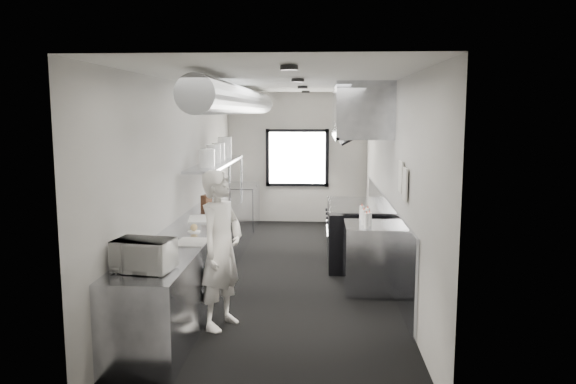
# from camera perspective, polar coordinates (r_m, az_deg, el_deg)

# --- Properties ---
(floor) EXTENTS (3.00, 8.00, 0.01)m
(floor) POSITION_cam_1_polar(r_m,az_deg,el_deg) (8.40, -0.16, -8.30)
(floor) COLOR black
(floor) RESTS_ON ground
(ceiling) EXTENTS (3.00, 8.00, 0.01)m
(ceiling) POSITION_cam_1_polar(r_m,az_deg,el_deg) (8.07, -0.16, 11.14)
(ceiling) COLOR silver
(ceiling) RESTS_ON wall_back
(wall_back) EXTENTS (3.00, 0.02, 2.80)m
(wall_back) POSITION_cam_1_polar(r_m,az_deg,el_deg) (12.09, 0.95, 3.51)
(wall_back) COLOR #B7B4AD
(wall_back) RESTS_ON floor
(wall_front) EXTENTS (3.00, 0.02, 2.80)m
(wall_front) POSITION_cam_1_polar(r_m,az_deg,el_deg) (4.19, -3.37, -5.40)
(wall_front) COLOR #B7B4AD
(wall_front) RESTS_ON floor
(wall_left) EXTENTS (0.02, 8.00, 2.80)m
(wall_left) POSITION_cam_1_polar(r_m,az_deg,el_deg) (8.34, -10.50, 1.27)
(wall_left) COLOR #B7B4AD
(wall_left) RESTS_ON floor
(wall_right) EXTENTS (0.02, 8.00, 2.80)m
(wall_right) POSITION_cam_1_polar(r_m,az_deg,el_deg) (8.17, 10.40, 1.13)
(wall_right) COLOR #B7B4AD
(wall_right) RESTS_ON floor
(wall_cladding) EXTENTS (0.03, 5.50, 1.10)m
(wall_cladding) POSITION_cam_1_polar(r_m,az_deg,el_deg) (8.60, 9.88, -4.25)
(wall_cladding) COLOR #9498A2
(wall_cladding) RESTS_ON wall_right
(hvac_duct) EXTENTS (0.40, 6.40, 0.40)m
(hvac_duct) POSITION_cam_1_polar(r_m,az_deg,el_deg) (8.53, -4.77, 9.27)
(hvac_duct) COLOR #94989C
(hvac_duct) RESTS_ON ceiling
(service_window) EXTENTS (1.36, 0.05, 1.25)m
(service_window) POSITION_cam_1_polar(r_m,az_deg,el_deg) (12.06, 0.94, 3.49)
(service_window) COLOR white
(service_window) RESTS_ON wall_back
(exhaust_hood) EXTENTS (0.81, 2.20, 0.88)m
(exhaust_hood) POSITION_cam_1_polar(r_m,az_deg,el_deg) (8.77, 7.36, 8.16)
(exhaust_hood) COLOR #9498A2
(exhaust_hood) RESTS_ON ceiling
(prep_counter) EXTENTS (0.70, 6.00, 0.90)m
(prep_counter) POSITION_cam_1_polar(r_m,az_deg,el_deg) (7.96, -8.71, -5.98)
(prep_counter) COLOR #9498A2
(prep_counter) RESTS_ON floor
(pass_shelf) EXTENTS (0.45, 3.00, 0.68)m
(pass_shelf) POSITION_cam_1_polar(r_m,az_deg,el_deg) (9.24, -7.20, 2.84)
(pass_shelf) COLOR #9498A2
(pass_shelf) RESTS_ON prep_counter
(range) EXTENTS (0.88, 1.60, 0.94)m
(range) POSITION_cam_1_polar(r_m,az_deg,el_deg) (8.97, 6.76, -4.20)
(range) COLOR black
(range) RESTS_ON floor
(bottle_station) EXTENTS (0.65, 0.80, 0.90)m
(bottle_station) POSITION_cam_1_polar(r_m,az_deg,el_deg) (7.63, 8.25, -6.60)
(bottle_station) COLOR #9498A2
(bottle_station) RESTS_ON floor
(far_work_table) EXTENTS (0.70, 1.20, 0.90)m
(far_work_table) POSITION_cam_1_polar(r_m,az_deg,el_deg) (11.52, -4.94, -1.52)
(far_work_table) COLOR #9498A2
(far_work_table) RESTS_ON floor
(notice_sheet_a) EXTENTS (0.02, 0.28, 0.38)m
(notice_sheet_a) POSITION_cam_1_polar(r_m,az_deg,el_deg) (6.96, 11.42, 1.56)
(notice_sheet_a) COLOR silver
(notice_sheet_a) RESTS_ON wall_right
(notice_sheet_b) EXTENTS (0.02, 0.28, 0.38)m
(notice_sheet_b) POSITION_cam_1_polar(r_m,az_deg,el_deg) (6.62, 11.84, 0.78)
(notice_sheet_b) COLOR silver
(notice_sheet_b) RESTS_ON wall_right
(line_cook) EXTENTS (0.65, 0.76, 1.76)m
(line_cook) POSITION_cam_1_polar(r_m,az_deg,el_deg) (6.23, -6.84, -5.85)
(line_cook) COLOR white
(line_cook) RESTS_ON floor
(microwave) EXTENTS (0.55, 0.45, 0.30)m
(microwave) POSITION_cam_1_polar(r_m,az_deg,el_deg) (5.45, -14.50, -6.25)
(microwave) COLOR white
(microwave) RESTS_ON prep_counter
(deli_tub_a) EXTENTS (0.13, 0.13, 0.09)m
(deli_tub_a) POSITION_cam_1_polar(r_m,az_deg,el_deg) (5.77, -14.37, -6.50)
(deli_tub_a) COLOR #A8B4A6
(deli_tub_a) RESTS_ON prep_counter
(deli_tub_b) EXTENTS (0.17, 0.17, 0.10)m
(deli_tub_b) POSITION_cam_1_polar(r_m,az_deg,el_deg) (6.24, -13.79, -5.36)
(deli_tub_b) COLOR #A8B4A6
(deli_tub_b) RESTS_ON prep_counter
(newspaper) EXTENTS (0.38, 0.46, 0.01)m
(newspaper) POSITION_cam_1_polar(r_m,az_deg,el_deg) (6.52, -9.77, -5.04)
(newspaper) COLOR silver
(newspaper) RESTS_ON prep_counter
(small_plate) EXTENTS (0.20, 0.20, 0.01)m
(small_plate) POSITION_cam_1_polar(r_m,az_deg,el_deg) (7.07, -9.56, -3.99)
(small_plate) COLOR white
(small_plate) RESTS_ON prep_counter
(pastry) EXTENTS (0.09, 0.09, 0.09)m
(pastry) POSITION_cam_1_polar(r_m,az_deg,el_deg) (7.06, -9.57, -3.58)
(pastry) COLOR tan
(pastry) RESTS_ON small_plate
(cutting_board) EXTENTS (0.52, 0.63, 0.02)m
(cutting_board) POSITION_cam_1_polar(r_m,az_deg,el_deg) (7.87, -8.53, -2.71)
(cutting_board) COLOR silver
(cutting_board) RESTS_ON prep_counter
(knife_block) EXTENTS (0.15, 0.22, 0.22)m
(knife_block) POSITION_cam_1_polar(r_m,az_deg,el_deg) (8.68, -8.32, -1.01)
(knife_block) COLOR #56331E
(knife_block) RESTS_ON prep_counter
(plate_stack_a) EXTENTS (0.27, 0.27, 0.27)m
(plate_stack_a) POSITION_cam_1_polar(r_m,az_deg,el_deg) (8.35, -8.26, 3.43)
(plate_stack_a) COLOR white
(plate_stack_a) RESTS_ON pass_shelf
(plate_stack_b) EXTENTS (0.25, 0.25, 0.29)m
(plate_stack_b) POSITION_cam_1_polar(r_m,az_deg,el_deg) (9.06, -7.61, 3.88)
(plate_stack_b) COLOR white
(plate_stack_b) RESTS_ON pass_shelf
(plate_stack_c) EXTENTS (0.21, 0.21, 0.30)m
(plate_stack_c) POSITION_cam_1_polar(r_m,az_deg,el_deg) (9.41, -7.09, 4.07)
(plate_stack_c) COLOR white
(plate_stack_c) RESTS_ON pass_shelf
(plate_stack_d) EXTENTS (0.32, 0.32, 0.37)m
(plate_stack_d) POSITION_cam_1_polar(r_m,az_deg,el_deg) (10.06, -6.47, 4.55)
(plate_stack_d) COLOR white
(plate_stack_d) RESTS_ON pass_shelf
(squeeze_bottle_a) EXTENTS (0.07, 0.07, 0.20)m
(squeeze_bottle_a) POSITION_cam_1_polar(r_m,az_deg,el_deg) (7.24, 8.01, -2.93)
(squeeze_bottle_a) COLOR silver
(squeeze_bottle_a) RESTS_ON bottle_station
(squeeze_bottle_b) EXTENTS (0.06, 0.06, 0.18)m
(squeeze_bottle_b) POSITION_cam_1_polar(r_m,az_deg,el_deg) (7.41, 8.30, -2.76)
(squeeze_bottle_b) COLOR silver
(squeeze_bottle_b) RESTS_ON bottle_station
(squeeze_bottle_c) EXTENTS (0.08, 0.08, 0.20)m
(squeeze_bottle_c) POSITION_cam_1_polar(r_m,az_deg,el_deg) (7.47, 7.73, -2.58)
(squeeze_bottle_c) COLOR silver
(squeeze_bottle_c) RESTS_ON bottle_station
(squeeze_bottle_d) EXTENTS (0.08, 0.08, 0.19)m
(squeeze_bottle_d) POSITION_cam_1_polar(r_m,az_deg,el_deg) (7.65, 8.12, -2.35)
(squeeze_bottle_d) COLOR silver
(squeeze_bottle_d) RESTS_ON bottle_station
(squeeze_bottle_e) EXTENTS (0.08, 0.08, 0.20)m
(squeeze_bottle_e) POSITION_cam_1_polar(r_m,az_deg,el_deg) (7.80, 7.53, -2.12)
(squeeze_bottle_e) COLOR silver
(squeeze_bottle_e) RESTS_ON bottle_station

